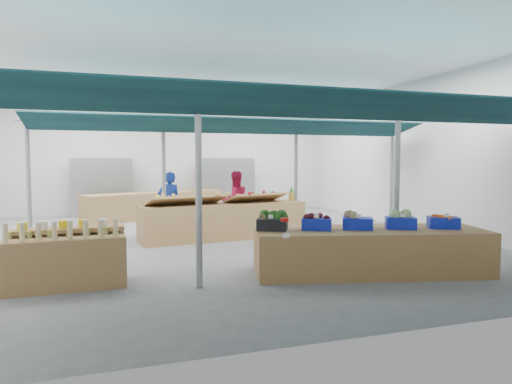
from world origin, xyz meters
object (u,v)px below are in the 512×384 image
Objects in this scene: bottle_shelf at (66,259)px; vendor_left at (169,203)px; fruit_counter at (224,221)px; vendor_right at (235,201)px; crate_stack at (375,242)px; veg_counter at (369,251)px.

bottle_shelf is 1.07× the size of vendor_left.
bottle_shelf is 0.43× the size of fruit_counter.
fruit_counter is at bearing 44.58° from bottle_shelf.
fruit_counter is (3.36, 3.46, 0.01)m from bottle_shelf.
vendor_left is at bearing -6.61° from vendor_right.
bottle_shelf reaches higher than fruit_counter.
bottle_shelf is at bearing -177.71° from crate_stack.
vendor_left and vendor_right have the same top height.
veg_counter reaches higher than crate_stack.
vendor_left is 1.80m from vendor_right.
veg_counter is 0.95× the size of fruit_counter.
vendor_left is at bearing 63.39° from bottle_shelf.
fruit_counter is (-1.56, 4.16, 0.06)m from veg_counter.
fruit_counter is at bearing 54.78° from vendor_right.
crate_stack is at bearing 122.01° from vendor_left.
fruit_counter is 3.95m from crate_stack.
vendor_left is at bearing 130.88° from fruit_counter.
vendor_right is (-1.66, 4.34, 0.49)m from crate_stack.
veg_counter is at bearing -127.07° from crate_stack.
vendor_right is (-0.96, 5.26, 0.44)m from veg_counter.
bottle_shelf reaches higher than crate_stack.
bottle_shelf is 4.83m from fruit_counter.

